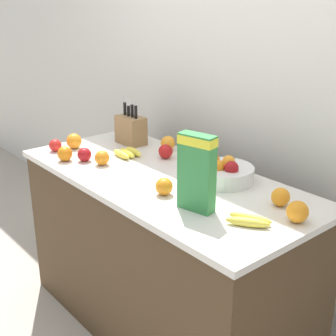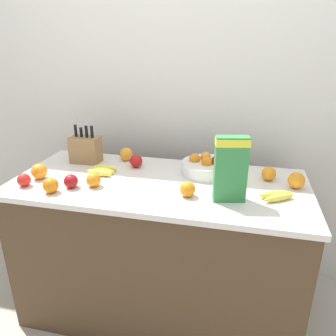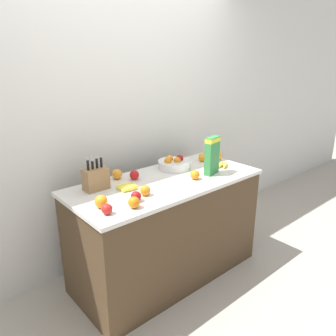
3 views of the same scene
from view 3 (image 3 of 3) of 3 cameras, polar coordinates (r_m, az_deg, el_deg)
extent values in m
plane|color=#B2A899|center=(3.03, -0.29, -17.70)|extent=(14.00, 14.00, 0.00)
cube|color=silver|center=(2.95, -7.69, 8.75)|extent=(9.00, 0.06, 2.60)
cube|color=#4C3823|center=(2.80, -0.30, -10.75)|extent=(1.56, 0.69, 0.84)
cube|color=silver|center=(2.62, -0.32, -2.39)|extent=(1.59, 0.72, 0.03)
cube|color=#937047|center=(2.46, -12.46, -1.89)|extent=(0.18, 0.11, 0.16)
cylinder|color=black|center=(2.40, -13.77, 0.46)|extent=(0.02, 0.02, 0.07)
cube|color=silver|center=(2.38, -13.87, 1.71)|extent=(0.01, 0.00, 0.04)
cylinder|color=black|center=(2.42, -13.01, 0.48)|extent=(0.02, 0.02, 0.06)
cube|color=silver|center=(2.40, -13.09, 1.57)|extent=(0.01, 0.00, 0.04)
cylinder|color=black|center=(2.43, -12.29, 0.80)|extent=(0.02, 0.02, 0.07)
cube|color=silver|center=(2.42, -12.36, 1.89)|extent=(0.01, 0.00, 0.02)
cylinder|color=black|center=(2.45, -11.56, 0.97)|extent=(0.02, 0.02, 0.07)
cube|color=silver|center=(2.43, -11.63, 2.06)|extent=(0.01, 0.00, 0.02)
cube|color=#338442|center=(2.72, 7.67, 2.13)|extent=(0.16, 0.09, 0.32)
cube|color=yellow|center=(2.69, 7.80, 4.85)|extent=(0.16, 0.09, 0.04)
cylinder|color=silver|center=(2.87, 1.08, 0.60)|extent=(0.28, 0.28, 0.07)
sphere|color=#A31419|center=(2.89, 2.05, 1.67)|extent=(0.07, 0.07, 0.07)
sphere|color=orange|center=(2.88, 0.28, 1.64)|extent=(0.06, 0.06, 0.06)
sphere|color=orange|center=(2.81, -0.02, 1.22)|extent=(0.07, 0.07, 0.07)
sphere|color=orange|center=(2.83, 1.63, 1.32)|extent=(0.06, 0.06, 0.06)
ellipsoid|color=yellow|center=(2.97, 9.92, 0.55)|extent=(0.16, 0.12, 0.04)
ellipsoid|color=yellow|center=(2.97, 9.23, 0.63)|extent=(0.17, 0.10, 0.04)
ellipsoid|color=yellow|center=(2.47, -7.57, -3.02)|extent=(0.15, 0.05, 0.04)
ellipsoid|color=yellow|center=(2.44, -7.08, -3.28)|extent=(0.16, 0.06, 0.04)
ellipsoid|color=yellow|center=(2.41, -6.59, -3.55)|extent=(0.15, 0.05, 0.04)
sphere|color=red|center=(2.62, -5.88, -1.21)|extent=(0.08, 0.08, 0.08)
sphere|color=#A31419|center=(2.23, -5.59, -4.95)|extent=(0.07, 0.07, 0.07)
sphere|color=red|center=(2.08, -10.60, -7.05)|extent=(0.07, 0.07, 0.07)
sphere|color=orange|center=(2.65, -8.86, -1.06)|extent=(0.08, 0.08, 0.08)
sphere|color=orange|center=(3.13, 8.65, 2.09)|extent=(0.09, 0.09, 0.09)
sphere|color=orange|center=(3.09, 6.02, 1.86)|extent=(0.08, 0.08, 0.08)
sphere|color=orange|center=(2.62, 4.72, -1.19)|extent=(0.08, 0.08, 0.08)
sphere|color=orange|center=(2.13, -5.95, -5.99)|extent=(0.08, 0.08, 0.08)
sphere|color=orange|center=(2.17, -11.57, -5.74)|extent=(0.09, 0.09, 0.09)
sphere|color=orange|center=(2.32, -3.98, -3.93)|extent=(0.08, 0.08, 0.08)
camera|label=1|loc=(3.26, 40.98, 12.34)|focal=50.00mm
camera|label=2|loc=(2.03, 41.25, 8.40)|focal=35.00mm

